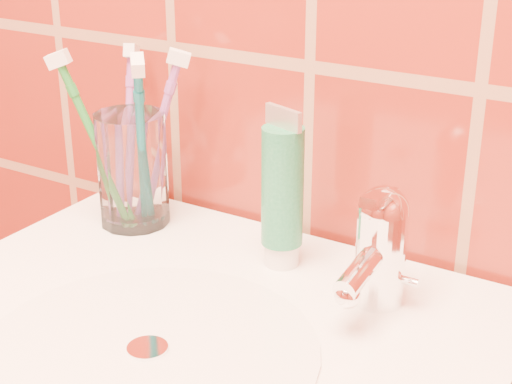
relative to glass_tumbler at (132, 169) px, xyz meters
The scene contains 7 objects.
glass_tumbler is the anchor object (origin of this frame).
toothpaste_tube 0.20m from the glass_tumbler, ahead, with size 0.05×0.04×0.17m.
faucet 0.32m from the glass_tumbler, ahead, with size 0.05×0.11×0.12m.
toothbrush_0 0.05m from the glass_tumbler, 139.31° to the right, with size 0.09×0.05×0.21m, color #217E2E, non-canonical shape.
toothbrush_1 0.05m from the glass_tumbler, 30.79° to the right, with size 0.07×0.08×0.22m, color #0D6770, non-canonical shape.
toothbrush_2 0.05m from the glass_tumbler, 133.09° to the left, with size 0.05×0.08×0.20m, color #8D499D, non-canonical shape.
toothbrush_3 0.05m from the glass_tumbler, 56.56° to the left, with size 0.07×0.06×0.21m, color #914BA2, non-canonical shape.
Camera 1 is at (0.38, 0.47, 1.24)m, focal length 55.00 mm.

